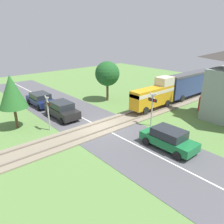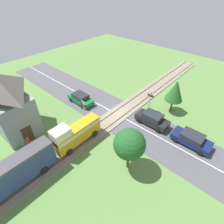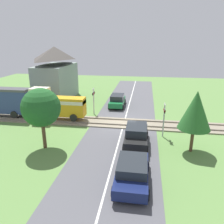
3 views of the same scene
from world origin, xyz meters
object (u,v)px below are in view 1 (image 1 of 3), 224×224
at_px(train, 178,87).
at_px(car_far_side, 169,138).
at_px(crossing_signal_west_approach, 48,109).
at_px(car_near_crossing, 62,110).
at_px(crossing_signal_east_approach, 152,105).
at_px(pedestrian_by_station, 200,103).
at_px(car_behind_queue, 41,99).

xyz_separation_m(train, car_far_side, (5.96, -9.96, -1.09)).
height_order(train, crossing_signal_west_approach, train).
height_order(car_near_crossing, crossing_signal_east_approach, crossing_signal_east_approach).
bearing_deg(train, crossing_signal_east_approach, -71.90).
bearing_deg(car_far_side, crossing_signal_east_approach, 146.94).
height_order(train, car_near_crossing, train).
relative_size(car_far_side, pedestrian_by_station, 2.40).
bearing_deg(train, pedestrian_by_station, -9.52).
distance_m(car_near_crossing, crossing_signal_east_approach, 8.68).
distance_m(train, crossing_signal_east_approach, 8.13).
distance_m(car_behind_queue, crossing_signal_west_approach, 7.35).
relative_size(car_behind_queue, pedestrian_by_station, 2.48).
height_order(crossing_signal_east_approach, pedestrian_by_station, crossing_signal_east_approach).
bearing_deg(crossing_signal_east_approach, car_behind_queue, -156.81).
bearing_deg(train, car_far_side, -59.10).
bearing_deg(car_behind_queue, crossing_signal_west_approach, -17.97).
bearing_deg(pedestrian_by_station, car_near_crossing, -122.10).
relative_size(train, crossing_signal_east_approach, 4.69).
bearing_deg(crossing_signal_east_approach, train, 108.10).
relative_size(car_near_crossing, crossing_signal_east_approach, 1.37).
bearing_deg(crossing_signal_east_approach, crossing_signal_west_approach, -124.46).
xyz_separation_m(car_near_crossing, crossing_signal_east_approach, (6.93, 5.12, 1.12)).
bearing_deg(pedestrian_by_station, crossing_signal_east_approach, -96.22).
xyz_separation_m(car_behind_queue, crossing_signal_east_approach, (11.95, 5.12, 1.20)).
relative_size(car_near_crossing, car_far_side, 1.02).
bearing_deg(train, crossing_signal_west_approach, -99.50).
relative_size(car_far_side, crossing_signal_west_approach, 1.34).
bearing_deg(pedestrian_by_station, train, 170.48).
xyz_separation_m(crossing_signal_east_approach, pedestrian_by_station, (0.78, 7.17, -1.19)).
height_order(train, pedestrian_by_station, train).
height_order(train, crossing_signal_east_approach, train).
relative_size(car_near_crossing, car_behind_queue, 0.99).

